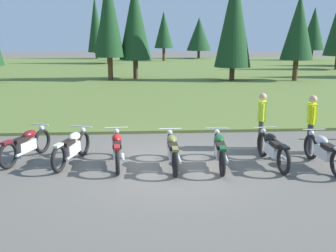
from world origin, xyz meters
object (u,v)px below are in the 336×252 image
(motorcycle_british_green, at_px, (220,150))
(motorcycle_silver, at_px, (324,151))
(motorcycle_cream, at_px, (72,147))
(rider_checking_bike, at_px, (311,121))
(motorcycle_olive, at_px, (172,150))
(motorcycle_maroon, at_px, (26,144))
(motorcycle_red, at_px, (117,149))
(rider_with_back_turned, at_px, (262,118))
(motorcycle_black, at_px, (273,149))

(motorcycle_british_green, bearing_deg, motorcycle_silver, -6.33)
(motorcycle_cream, distance_m, rider_checking_bike, 6.62)
(motorcycle_british_green, bearing_deg, motorcycle_olive, 178.79)
(motorcycle_maroon, distance_m, motorcycle_cream, 1.31)
(motorcycle_cream, relative_size, motorcycle_british_green, 0.97)
(rider_checking_bike, bearing_deg, motorcycle_maroon, -179.14)
(motorcycle_maroon, distance_m, motorcycle_red, 2.52)
(motorcycle_red, bearing_deg, rider_with_back_turned, 16.06)
(motorcycle_red, xyz_separation_m, motorcycle_olive, (1.41, -0.23, 0.00))
(motorcycle_maroon, distance_m, rider_with_back_turned, 6.64)
(motorcycle_red, relative_size, motorcycle_black, 1.00)
(motorcycle_olive, bearing_deg, motorcycle_maroon, 168.26)
(motorcycle_red, bearing_deg, motorcycle_cream, 169.01)
(motorcycle_olive, xyz_separation_m, motorcycle_british_green, (1.21, -0.03, 0.00))
(motorcycle_cream, relative_size, rider_with_back_turned, 1.22)
(motorcycle_maroon, relative_size, rider_checking_bike, 1.19)
(motorcycle_black, bearing_deg, rider_checking_bike, 33.53)
(rider_with_back_turned, bearing_deg, motorcycle_silver, -57.76)
(rider_checking_bike, bearing_deg, motorcycle_cream, -176.02)
(motorcycle_maroon, xyz_separation_m, rider_with_back_turned, (6.59, 0.62, 0.51))
(motorcycle_cream, height_order, motorcycle_british_green, same)
(rider_checking_bike, xyz_separation_m, rider_with_back_turned, (-1.27, 0.50, 0.00))
(motorcycle_black, xyz_separation_m, rider_checking_bike, (1.39, 0.92, 0.51))
(motorcycle_silver, distance_m, rider_with_back_turned, 2.11)
(rider_with_back_turned, bearing_deg, motorcycle_cream, -169.79)
(motorcycle_cream, xyz_separation_m, rider_checking_bike, (6.59, 0.46, 0.51))
(rider_checking_bike, height_order, rider_with_back_turned, same)
(motorcycle_olive, relative_size, rider_with_back_turned, 1.26)
(motorcycle_black, bearing_deg, motorcycle_silver, -14.50)
(motorcycle_silver, bearing_deg, motorcycle_british_green, 173.67)
(motorcycle_british_green, bearing_deg, motorcycle_cream, 172.70)
(motorcycle_maroon, height_order, motorcycle_cream, same)
(rider_checking_bike, bearing_deg, motorcycle_black, -146.47)
(motorcycle_olive, height_order, motorcycle_silver, same)
(motorcycle_black, height_order, rider_with_back_turned, rider_with_back_turned)
(motorcycle_olive, relative_size, motorcycle_black, 1.00)
(motorcycle_maroon, bearing_deg, motorcycle_cream, -15.06)
(motorcycle_olive, xyz_separation_m, rider_checking_bike, (3.99, 0.92, 0.51))
(motorcycle_cream, height_order, rider_checking_bike, rider_checking_bike)
(motorcycle_red, relative_size, rider_checking_bike, 1.26)
(motorcycle_olive, bearing_deg, motorcycle_cream, 169.92)
(motorcycle_red, distance_m, motorcycle_olive, 1.43)
(motorcycle_silver, xyz_separation_m, rider_checking_bike, (0.18, 1.24, 0.51))
(motorcycle_maroon, xyz_separation_m, motorcycle_british_green, (5.07, -0.83, 0.00))
(motorcycle_cream, xyz_separation_m, rider_with_back_turned, (5.32, 0.96, 0.51))
(motorcycle_black, bearing_deg, motorcycle_olive, 179.99)
(motorcycle_olive, relative_size, motorcycle_silver, 1.00)
(rider_checking_bike, bearing_deg, motorcycle_british_green, -161.21)
(motorcycle_black, bearing_deg, rider_with_back_turned, 85.12)
(rider_with_back_turned, bearing_deg, motorcycle_british_green, -136.29)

